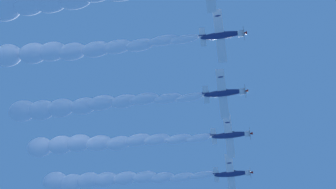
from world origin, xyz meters
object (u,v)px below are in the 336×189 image
(airplane_right_wingman, at_px, (225,93))
(airplane_lead, at_px, (233,174))
(airplane_left_wingman, at_px, (231,135))
(airplane_outer_left, at_px, (223,35))

(airplane_right_wingman, bearing_deg, airplane_lead, -120.18)
(airplane_left_wingman, bearing_deg, airplane_outer_left, 60.41)
(airplane_right_wingman, distance_m, airplane_outer_left, 10.71)
(airplane_lead, xyz_separation_m, airplane_right_wingman, (10.54, 18.12, -1.72))
(airplane_left_wingman, bearing_deg, airplane_lead, -117.34)
(airplane_right_wingman, bearing_deg, airplane_outer_left, 63.74)
(airplane_left_wingman, height_order, airplane_right_wingman, airplane_left_wingman)
(airplane_left_wingman, xyz_separation_m, airplane_outer_left, (10.59, 18.65, 0.21))
(airplane_lead, distance_m, airplane_outer_left, 31.46)
(airplane_lead, relative_size, airplane_right_wingman, 1.00)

